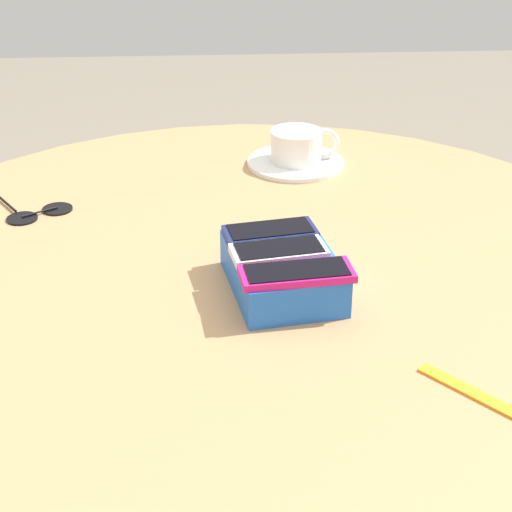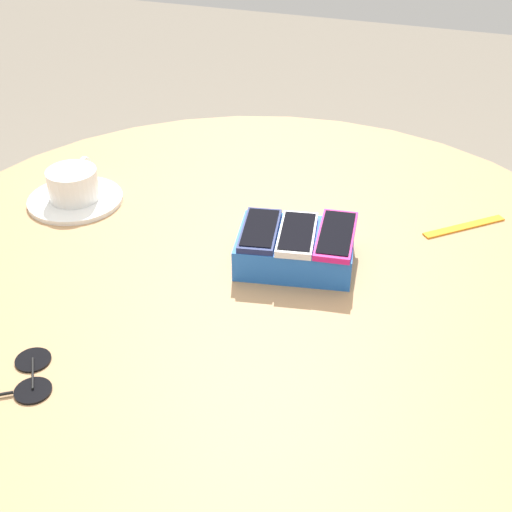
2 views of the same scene
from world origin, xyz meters
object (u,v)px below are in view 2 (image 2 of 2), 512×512
(phone_navy, at_px, (260,230))
(coffee_cup, at_px, (74,183))
(saucer, at_px, (75,200))
(lanyard_strap, at_px, (464,227))
(phone_box, at_px, (295,249))
(round_table, at_px, (256,312))
(phone_magenta, at_px, (336,235))
(sunglasses, at_px, (27,377))
(phone_white, at_px, (297,234))

(phone_navy, distance_m, coffee_cup, 0.37)
(saucer, bearing_deg, lanyard_strap, -168.89)
(phone_box, xyz_separation_m, phone_navy, (0.05, 0.01, 0.03))
(round_table, relative_size, lanyard_strap, 7.58)
(phone_box, xyz_separation_m, phone_magenta, (-0.06, -0.01, 0.03))
(round_table, relative_size, phone_magenta, 8.28)
(round_table, distance_m, lanyard_strap, 0.37)
(saucer, distance_m, coffee_cup, 0.03)
(coffee_cup, distance_m, sunglasses, 0.45)
(phone_white, distance_m, coffee_cup, 0.43)
(phone_magenta, height_order, coffee_cup, coffee_cup)
(phone_navy, xyz_separation_m, saucer, (0.36, -0.07, -0.05))
(sunglasses, bearing_deg, phone_navy, -119.69)
(phone_box, height_order, phone_magenta, phone_magenta)
(phone_box, bearing_deg, round_table, 29.84)
(phone_white, bearing_deg, lanyard_strap, -140.68)
(coffee_cup, bearing_deg, phone_navy, 168.59)
(lanyard_strap, height_order, sunglasses, sunglasses)
(saucer, bearing_deg, round_table, 166.28)
(phone_white, distance_m, saucer, 0.43)
(phone_white, bearing_deg, phone_magenta, -163.37)
(round_table, distance_m, phone_navy, 0.14)
(phone_magenta, xyz_separation_m, saucer, (0.48, -0.05, -0.05))
(coffee_cup, height_order, sunglasses, coffee_cup)
(phone_white, relative_size, sunglasses, 0.91)
(round_table, bearing_deg, sunglasses, 58.84)
(round_table, height_order, sunglasses, sunglasses)
(phone_navy, xyz_separation_m, sunglasses, (0.19, 0.34, -0.05))
(saucer, xyz_separation_m, sunglasses, (-0.17, 0.41, -0.00))
(phone_box, relative_size, coffee_cup, 1.62)
(saucer, xyz_separation_m, lanyard_strap, (-0.65, -0.13, -0.00))
(phone_box, bearing_deg, phone_white, 120.65)
(round_table, height_order, saucer, saucer)
(coffee_cup, bearing_deg, phone_box, 171.61)
(phone_white, relative_size, coffee_cup, 1.05)
(phone_white, bearing_deg, phone_navy, 6.63)
(lanyard_strap, bearing_deg, sunglasses, 47.96)
(phone_magenta, height_order, sunglasses, phone_magenta)
(phone_white, bearing_deg, saucer, -8.64)
(phone_box, distance_m, phone_white, 0.03)
(phone_white, height_order, saucer, phone_white)
(coffee_cup, bearing_deg, phone_white, 170.97)
(phone_magenta, bearing_deg, saucer, -5.66)
(phone_box, height_order, saucer, phone_box)
(phone_box, bearing_deg, phone_navy, 12.56)
(phone_box, height_order, lanyard_strap, phone_box)
(phone_magenta, xyz_separation_m, phone_white, (0.06, 0.02, 0.00))
(phone_navy, distance_m, saucer, 0.37)
(phone_navy, bearing_deg, phone_magenta, -168.31)
(phone_navy, bearing_deg, round_table, 91.68)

